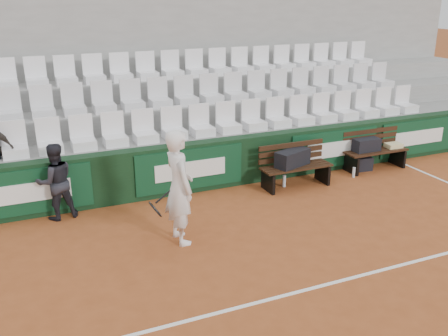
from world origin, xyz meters
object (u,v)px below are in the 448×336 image
ball_kid (55,182)px  tennis_player (179,187)px  bench_left (296,176)px  bench_right (375,159)px  sports_bag_left (292,158)px  sports_bag_ground (360,164)px  sports_bag_right (367,145)px  water_bottle_far (354,172)px  water_bottle_near (284,181)px

ball_kid → tennis_player: bearing=126.9°
bench_left → bench_right: bearing=5.9°
bench_right → ball_kid: 6.89m
bench_right → sports_bag_left: bearing=-175.5°
bench_left → sports_bag_ground: size_ratio=2.98×
sports_bag_right → water_bottle_far: size_ratio=2.68×
sports_bag_left → tennis_player: 3.19m
sports_bag_right → ball_kid: size_ratio=0.44×
sports_bag_left → sports_bag_right: bearing=6.0°
bench_right → tennis_player: (-5.15, -1.54, 0.70)m
bench_right → sports_bag_left: 2.32m
bench_right → tennis_player: size_ratio=0.81×
tennis_player → bench_left: bearing=24.0°
sports_bag_ground → water_bottle_near: size_ratio=1.99×
bench_left → tennis_player: size_ratio=0.81×
sports_bag_right → water_bottle_far: bearing=-150.3°
water_bottle_far → water_bottle_near: bearing=176.1°
water_bottle_near → water_bottle_far: bearing=-3.9°
water_bottle_far → ball_kid: (-6.10, 0.39, 0.58)m
sports_bag_left → water_bottle_near: sports_bag_left is taller
bench_left → water_bottle_near: (-0.23, 0.08, -0.10)m
bench_left → ball_kid: ball_kid is taller
sports_bag_left → water_bottle_far: bearing=-3.2°
sports_bag_ground → tennis_player: size_ratio=0.27×
water_bottle_near → sports_bag_ground: bearing=6.0°
sports_bag_right → water_bottle_near: sports_bag_right is taller
sports_bag_left → tennis_player: tennis_player is taller
ball_kid → water_bottle_far: bearing=167.3°
bench_left → sports_bag_right: sports_bag_right is taller
sports_bag_ground → sports_bag_left: bearing=-172.6°
tennis_player → sports_bag_left: bearing=25.3°
bench_left → ball_kid: bearing=175.6°
bench_right → ball_kid: (-6.87, 0.13, 0.47)m
sports_bag_left → water_bottle_far: size_ratio=3.38×
sports_bag_right → sports_bag_ground: size_ratio=1.21×
bench_left → sports_bag_ground: 1.88m
bench_right → tennis_player: 5.42m
sports_bag_left → sports_bag_right: 2.04m
sports_bag_left → tennis_player: size_ratio=0.41×
sports_bag_right → water_bottle_far: sports_bag_right is taller
sports_bag_left → sports_bag_ground: sports_bag_left is taller
sports_bag_left → ball_kid: bearing=176.2°
sports_bag_right → sports_bag_left: bearing=-174.0°
bench_right → sports_bag_left: size_ratio=1.96×
sports_bag_right → bench_left: bearing=-172.4°
water_bottle_near → tennis_player: 3.16m
sports_bag_ground → water_bottle_far: sports_bag_ground is taller
tennis_player → ball_kid: 2.40m
sports_bag_left → sports_bag_right: sports_bag_left is taller
sports_bag_ground → water_bottle_far: size_ratio=2.22×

